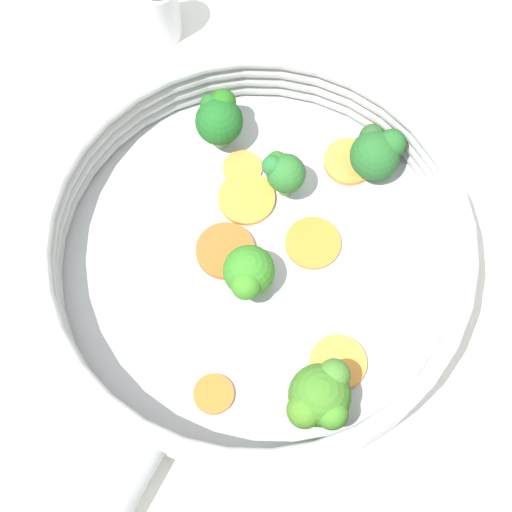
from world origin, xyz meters
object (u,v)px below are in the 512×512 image
Objects in this scene: carrot_slice_4 at (246,198)px; broccoli_floret_4 at (320,397)px; carrot_slice_0 at (338,363)px; salt_shaker at (157,1)px; skillet at (256,266)px; carrot_slice_3 at (214,394)px; carrot_slice_1 at (351,163)px; broccoli_floret_3 at (283,172)px; broccoli_floret_0 at (248,274)px; broccoli_floret_1 at (377,152)px; broccoli_floret_2 at (219,117)px; carrot_slice_2 at (243,168)px; carrot_slice_5 at (225,251)px; carrot_slice_6 at (313,243)px.

broccoli_floret_4 reaches higher than carrot_slice_4.
carrot_slice_0 is 0.49× the size of salt_shaker.
carrot_slice_0 is (0.02, 0.10, 0.01)m from skillet.
carrot_slice_3 is (0.08, -0.05, -0.00)m from carrot_slice_0.
carrot_slice_1 is 0.20m from broccoli_floret_4.
broccoli_floret_3 reaches higher than skillet.
carrot_slice_3 is 0.68× the size of broccoli_floret_0.
broccoli_floret_1 reaches higher than carrot_slice_0.
carrot_slice_0 is 0.84× the size of broccoli_floret_2.
salt_shaker is (-0.05, -0.11, -0.00)m from broccoli_floret_2.
skillet is 6.78× the size of broccoli_floret_3.
carrot_slice_2 is 0.63× the size of broccoli_floret_2.
carrot_slice_0 is 0.18m from carrot_slice_2.
broccoli_floret_4 is (0.12, 0.13, -0.00)m from broccoli_floret_3.
carrot_slice_1 is 1.30× the size of carrot_slice_2.
carrot_slice_4 is at bearing 64.98° from salt_shaker.
carrot_slice_5 is at bearing -69.77° from skillet.
carrot_slice_3 is at bearing 37.35° from carrot_slice_5.
salt_shaker reaches higher than carrot_slice_3.
salt_shaker is at bearing -113.32° from broccoli_floret_2.
broccoli_floret_4 is at bearing 69.60° from broccoli_floret_0.
carrot_slice_1 is at bearing -164.12° from carrot_slice_6.
carrot_slice_6 is (0.01, 0.08, 0.00)m from carrot_slice_2.
carrot_slice_2 is at bearing 67.92° from salt_shaker.
broccoli_floret_2 is at bearing -139.55° from carrot_slice_3.
carrot_slice_4 is (0.02, 0.02, 0.00)m from carrot_slice_2.
carrot_slice_4 is at bearing 47.63° from carrot_slice_2.
salt_shaker is (-0.06, -0.15, 0.03)m from carrot_slice_2.
carrot_slice_2 is (-0.05, -0.06, 0.01)m from skillet.
skillet is 0.06m from carrot_slice_4.
broccoli_floret_2 is 1.10× the size of broccoli_floret_3.
broccoli_floret_2 reaches higher than carrot_slice_6.
carrot_slice_2 is 0.07m from carrot_slice_5.
broccoli_floret_1 is 0.96× the size of broccoli_floret_3.
broccoli_floret_4 reaches higher than carrot_slice_2.
broccoli_floret_0 is at bearing 74.08° from carrot_slice_5.
skillet is 0.13m from broccoli_floret_1.
broccoli_floret_1 reaches higher than carrot_slice_5.
carrot_slice_5 is 1.01× the size of broccoli_floret_3.
broccoli_floret_1 is 0.50× the size of salt_shaker.
carrot_slice_2 is at bearing -98.79° from carrot_slice_6.
carrot_slice_5 is (-0.01, -0.12, 0.00)m from carrot_slice_0.
carrot_slice_1 and carrot_slice_5 have the same top height.
carrot_slice_6 is at bearing 136.93° from carrot_slice_5.
carrot_slice_1 is (-0.14, -0.10, 0.00)m from carrot_slice_0.
carrot_slice_0 is 0.97× the size of broccoli_floret_0.
broccoli_floret_3 reaches higher than broccoli_floret_1.
broccoli_floret_3 is at bearing -123.53° from carrot_slice_0.
broccoli_floret_0 and broccoli_floret_1 have the same top height.
carrot_slice_5 is 0.07m from carrot_slice_6.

